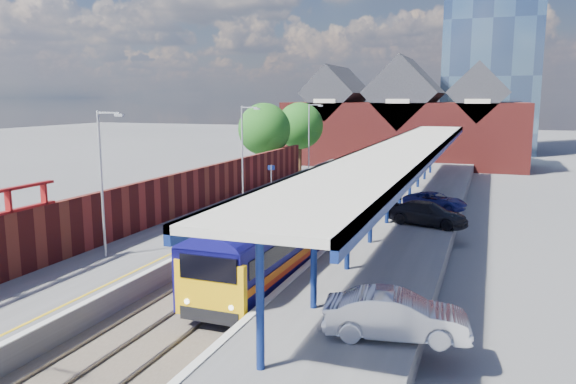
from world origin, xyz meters
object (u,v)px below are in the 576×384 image
Objects in this scene: parked_car_red at (408,311)px; parked_car_blue at (435,201)px; lamp_post_d at (310,134)px; lamp_post_c at (244,147)px; platform_sign at (271,175)px; parked_car_dark at (428,214)px; lamp_post_b at (104,175)px; parked_car_silver at (396,315)px; train at (381,170)px.

parked_car_red is 0.85× the size of parked_car_blue.
lamp_post_c is at bearing -90.00° from lamp_post_d.
platform_sign is 13.70m from parked_car_dark.
lamp_post_b is 1.46× the size of parked_car_dark.
parked_car_dark is (13.77, 12.28, -3.29)m from lamp_post_b.
parked_car_red is (13.50, -21.73, -1.08)m from platform_sign.
parked_car_dark is at bearing 14.43° from parked_car_red.
lamp_post_b is at bearing -90.00° from lamp_post_c.
lamp_post_d is 20.37m from parked_car_blue.
parked_car_silver is (14.61, -4.61, -3.24)m from lamp_post_b.
parked_car_silver is at bearing -165.46° from parked_car_blue.
lamp_post_b is 22.37m from parked_car_blue.
parked_car_silver is at bearing -68.24° from lamp_post_d.
lamp_post_c is at bearing 107.77° from parked_car_blue.
lamp_post_b is at bearing -94.33° from platform_sign.
lamp_post_c is 1.53× the size of parked_car_silver.
lamp_post_c is (0.00, 16.00, 0.00)m from lamp_post_b.
lamp_post_c is 14.20m from parked_car_blue.
parked_car_blue is at bearing -61.96° from train.
train is 29.56m from lamp_post_b.
lamp_post_c reaches higher than parked_car_silver.
lamp_post_b is 18.74m from parked_car_dark.
lamp_post_b is at bearing 147.54° from parked_car_dark.
lamp_post_c is 1.00× the size of lamp_post_d.
lamp_post_b is at bearing 86.44° from parked_car_red.
parked_car_dark is (5.92, -16.07, -0.42)m from train.
lamp_post_b is 2.80× the size of platform_sign.
lamp_post_c is 2.80× the size of platform_sign.
parked_car_silver is at bearing -17.51° from lamp_post_b.
lamp_post_d is 24.28m from parked_car_dark.
parked_car_dark is (13.77, -19.72, -3.29)m from lamp_post_d.
parked_car_silver reaches higher than parked_car_red.
parked_car_red reaches higher than parked_car_blue.
platform_sign is 26.22m from parked_car_silver.
platform_sign is 0.55× the size of parked_car_silver.
lamp_post_c is 24.93m from parked_car_red.
parked_car_dark is at bearing -167.23° from parked_car_blue.
platform_sign is 25.60m from parked_car_red.
lamp_post_d reaches higher than platform_sign.
train is 14.41× the size of parked_car_silver.
train is at bearing 36.03° from parked_car_dark.
platform_sign is 12.43m from parked_car_blue.
train is at bearing 40.26° from parked_car_blue.
parked_car_blue is (13.72, -14.67, -3.40)m from lamp_post_d.
parked_car_dark is at bearing -6.14° from parked_car_silver.
train is 18.32× the size of parked_car_red.
train is 33.65m from parked_car_silver.
lamp_post_d reaches higher than parked_car_red.
parked_car_blue is (-0.89, 21.94, -0.16)m from parked_car_silver.
parked_car_blue is (5.87, -11.01, -0.53)m from train.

